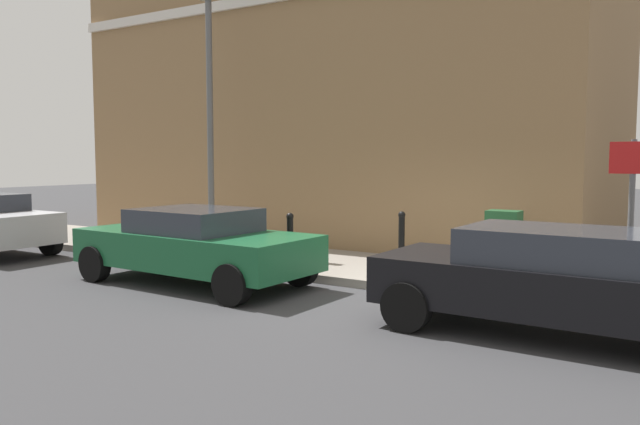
# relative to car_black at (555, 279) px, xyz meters

# --- Properties ---
(ground) EXTENTS (80.00, 80.00, 0.00)m
(ground) POSITION_rel_car_black_xyz_m (0.76, 2.40, -0.72)
(ground) COLOR #38383A
(sidewalk) EXTENTS (2.78, 30.00, 0.15)m
(sidewalk) POSITION_rel_car_black_xyz_m (2.57, 8.40, -0.64)
(sidewalk) COLOR gray
(sidewalk) RESTS_ON ground
(corner_building) EXTENTS (7.76, 13.32, 8.96)m
(corner_building) POSITION_rel_car_black_xyz_m (7.79, 7.06, 3.77)
(corner_building) COLOR olive
(corner_building) RESTS_ON ground
(car_black) EXTENTS (1.82, 4.35, 1.34)m
(car_black) POSITION_rel_car_black_xyz_m (0.00, 0.00, 0.00)
(car_black) COLOR black
(car_black) RESTS_ON ground
(car_green) EXTENTS (2.05, 4.40, 1.32)m
(car_green) POSITION_rel_car_black_xyz_m (0.01, 6.01, -0.02)
(car_green) COLOR #195933
(car_green) RESTS_ON ground
(utility_cabinet) EXTENTS (0.46, 0.61, 1.15)m
(utility_cabinet) POSITION_rel_car_black_xyz_m (2.74, 1.44, -0.04)
(utility_cabinet) COLOR #1E4C28
(utility_cabinet) RESTS_ON sidewalk
(bollard_near_cabinet) EXTENTS (0.14, 0.14, 1.04)m
(bollard_near_cabinet) POSITION_rel_car_black_xyz_m (2.84, 3.40, -0.01)
(bollard_near_cabinet) COLOR black
(bollard_near_cabinet) RESTS_ON sidewalk
(bollard_far_kerb) EXTENTS (0.14, 0.14, 1.04)m
(bollard_far_kerb) POSITION_rel_car_black_xyz_m (1.43, 4.99, -0.01)
(bollard_far_kerb) COLOR black
(bollard_far_kerb) RESTS_ON sidewalk
(street_sign) EXTENTS (0.08, 0.60, 2.30)m
(street_sign) POSITION_rel_car_black_xyz_m (1.65, -0.63, 0.94)
(street_sign) COLOR #59595B
(street_sign) RESTS_ON sidewalk
(lamppost) EXTENTS (0.20, 0.44, 5.72)m
(lamppost) POSITION_rel_car_black_xyz_m (2.67, 8.05, 2.59)
(lamppost) COLOR #59595B
(lamppost) RESTS_ON sidewalk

